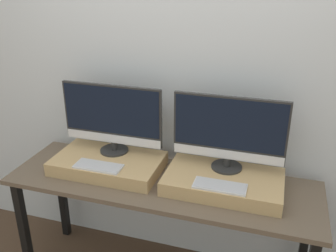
% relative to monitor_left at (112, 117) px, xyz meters
% --- Properties ---
extents(wall_back, '(8.00, 0.04, 2.60)m').
position_rel_monitor_left_xyz_m(wall_back, '(0.37, 0.23, 0.18)').
color(wall_back, silver).
rests_on(wall_back, ground_plane).
extents(workbench, '(1.91, 0.59, 0.79)m').
position_rel_monitor_left_xyz_m(workbench, '(0.37, -0.13, -0.42)').
color(workbench, brown).
rests_on(workbench, ground_plane).
extents(wooden_riser_left, '(0.69, 0.40, 0.09)m').
position_rel_monitor_left_xyz_m(wooden_riser_left, '(0.00, -0.10, -0.29)').
color(wooden_riser_left, tan).
rests_on(wooden_riser_left, workbench).
extents(monitor_left, '(0.67, 0.19, 0.46)m').
position_rel_monitor_left_xyz_m(monitor_left, '(0.00, 0.00, 0.00)').
color(monitor_left, '#282828').
rests_on(monitor_left, wooden_riser_left).
extents(keyboard_left, '(0.30, 0.12, 0.01)m').
position_rel_monitor_left_xyz_m(keyboard_left, '(0.00, -0.23, -0.24)').
color(keyboard_left, silver).
rests_on(keyboard_left, wooden_riser_left).
extents(wooden_riser_right, '(0.69, 0.40, 0.09)m').
position_rel_monitor_left_xyz_m(wooden_riser_right, '(0.75, -0.10, -0.29)').
color(wooden_riser_right, tan).
rests_on(wooden_riser_right, workbench).
extents(monitor_right, '(0.67, 0.19, 0.46)m').
position_rel_monitor_left_xyz_m(monitor_right, '(0.75, 0.00, 0.00)').
color(monitor_right, '#282828').
rests_on(monitor_right, wooden_riser_right).
extents(keyboard_right, '(0.30, 0.12, 0.01)m').
position_rel_monitor_left_xyz_m(keyboard_right, '(0.75, -0.23, -0.24)').
color(keyboard_right, silver).
rests_on(keyboard_right, wooden_riser_right).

